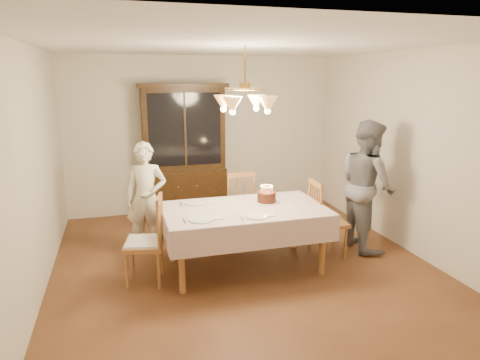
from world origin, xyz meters
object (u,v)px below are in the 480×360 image
object	(u,v)px
chair_far_side	(236,208)
birthday_cake	(267,198)
dining_table	(245,214)
china_hutch	(184,153)
elderly_woman	(146,199)

from	to	relation	value
chair_far_side	birthday_cake	distance (m)	0.94
dining_table	chair_far_side	size ratio (longest dim) A/B	1.90
dining_table	china_hutch	world-z (taller)	china_hutch
elderly_woman	birthday_cake	bearing A→B (deg)	-9.93
dining_table	elderly_woman	world-z (taller)	elderly_woman
chair_far_side	elderly_woman	size ratio (longest dim) A/B	0.68
china_hutch	chair_far_side	distance (m)	1.51
birthday_cake	dining_table	bearing A→B (deg)	-158.66
elderly_woman	birthday_cake	size ratio (longest dim) A/B	4.89
dining_table	chair_far_side	bearing A→B (deg)	80.21
elderly_woman	dining_table	bearing A→B (deg)	-20.59
dining_table	birthday_cake	size ratio (longest dim) A/B	6.33
chair_far_side	birthday_cake	xyz separation A→B (m)	(0.15, -0.85, 0.38)
dining_table	elderly_woman	size ratio (longest dim) A/B	1.30
dining_table	chair_far_side	xyz separation A→B (m)	(0.17, 0.97, -0.24)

